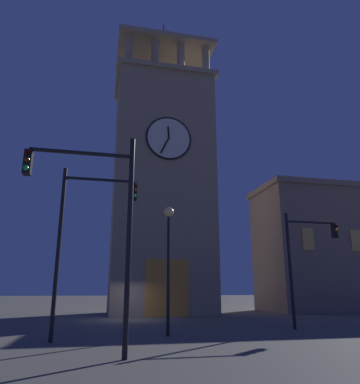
{
  "coord_description": "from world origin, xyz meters",
  "views": [
    {
      "loc": [
        2.0,
        24.31,
        1.84
      ],
      "look_at": [
        -4.52,
        -5.02,
        10.04
      ],
      "focal_mm": 33.58,
      "sensor_mm": 36.0,
      "label": 1
    }
  ],
  "objects_px": {
    "clocktower": "(162,184)",
    "adjacent_wing_building": "(354,248)",
    "traffic_signal_mid": "(83,225)",
    "traffic_signal_near": "(305,251)",
    "street_lamp": "(169,244)",
    "traffic_signal_far": "(98,208)"
  },
  "relations": [
    {
      "from": "traffic_signal_mid",
      "to": "street_lamp",
      "type": "bearing_deg",
      "value": -167.0
    },
    {
      "from": "clocktower",
      "to": "traffic_signal_mid",
      "type": "height_order",
      "value": "clocktower"
    },
    {
      "from": "street_lamp",
      "to": "traffic_signal_near",
      "type": "bearing_deg",
      "value": -169.71
    },
    {
      "from": "traffic_signal_near",
      "to": "traffic_signal_mid",
      "type": "relative_size",
      "value": 0.86
    },
    {
      "from": "clocktower",
      "to": "street_lamp",
      "type": "xyz_separation_m",
      "value": [
        1.97,
        13.85,
        -6.86
      ]
    },
    {
      "from": "adjacent_wing_building",
      "to": "traffic_signal_near",
      "type": "bearing_deg",
      "value": 44.43
    },
    {
      "from": "traffic_signal_near",
      "to": "traffic_signal_far",
      "type": "relative_size",
      "value": 0.88
    },
    {
      "from": "adjacent_wing_building",
      "to": "traffic_signal_mid",
      "type": "height_order",
      "value": "adjacent_wing_building"
    },
    {
      "from": "adjacent_wing_building",
      "to": "traffic_signal_mid",
      "type": "distance_m",
      "value": 28.53
    },
    {
      "from": "clocktower",
      "to": "adjacent_wing_building",
      "type": "distance_m",
      "value": 19.25
    },
    {
      "from": "traffic_signal_far",
      "to": "traffic_signal_near",
      "type": "bearing_deg",
      "value": -149.62
    },
    {
      "from": "clocktower",
      "to": "adjacent_wing_building",
      "type": "bearing_deg",
      "value": -178.88
    },
    {
      "from": "adjacent_wing_building",
      "to": "traffic_signal_near",
      "type": "height_order",
      "value": "adjacent_wing_building"
    },
    {
      "from": "traffic_signal_mid",
      "to": "traffic_signal_far",
      "type": "height_order",
      "value": "traffic_signal_mid"
    },
    {
      "from": "clocktower",
      "to": "traffic_signal_near",
      "type": "distance_m",
      "value": 15.27
    },
    {
      "from": "clocktower",
      "to": "traffic_signal_near",
      "type": "bearing_deg",
      "value": 113.58
    },
    {
      "from": "traffic_signal_far",
      "to": "street_lamp",
      "type": "distance_m",
      "value": 5.68
    },
    {
      "from": "traffic_signal_far",
      "to": "street_lamp",
      "type": "bearing_deg",
      "value": -122.38
    },
    {
      "from": "traffic_signal_near",
      "to": "traffic_signal_mid",
      "type": "bearing_deg",
      "value": 11.19
    },
    {
      "from": "traffic_signal_near",
      "to": "traffic_signal_mid",
      "type": "height_order",
      "value": "traffic_signal_mid"
    },
    {
      "from": "street_lamp",
      "to": "traffic_signal_mid",
      "type": "bearing_deg",
      "value": 13.0
    },
    {
      "from": "traffic_signal_far",
      "to": "adjacent_wing_building",
      "type": "bearing_deg",
      "value": -141.15
    }
  ]
}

